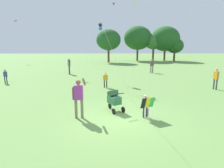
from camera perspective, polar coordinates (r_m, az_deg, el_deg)
name	(u,v)px	position (r m, az deg, el deg)	size (l,w,h in m)	color
ground_plane	(118,119)	(8.72, 1.67, -9.93)	(120.00, 120.00, 0.00)	#668E47
treeline_distant	(148,40)	(38.44, 10.20, 12.41)	(16.18, 7.78, 6.49)	brown
child_with_butterfly_kite	(146,104)	(8.80, 9.63, -5.65)	(0.65, 0.47, 1.01)	#33384C
person_adult_flyer	(79,95)	(8.63, -9.52, -3.18)	(0.56, 0.51, 1.77)	#7F705B
stroller	(114,99)	(9.50, 0.58, -4.25)	(0.85, 1.09, 1.03)	black
kite_green_novelty	(100,27)	(18.08, -3.39, 15.94)	(1.49, 3.89, 4.98)	black
person_red_shirt	(106,79)	(14.66, -1.87, 1.55)	(0.36, 0.18, 1.13)	#232328
person_sitting_far	(216,77)	(15.78, 27.59, 1.78)	(0.30, 0.46, 1.51)	#4C4C51
person_couple_left	(152,65)	(22.65, 11.36, 5.46)	(0.48, 0.31, 1.55)	#4C4C51
person_kid_running	(5,75)	(18.43, -28.19, 2.24)	(0.36, 0.19, 1.14)	#232328
person_back_turned	(69,65)	(21.63, -12.16, 5.43)	(0.27, 0.55, 1.73)	#33384C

